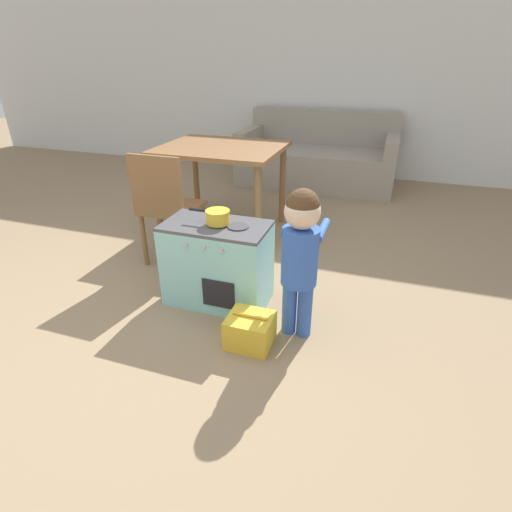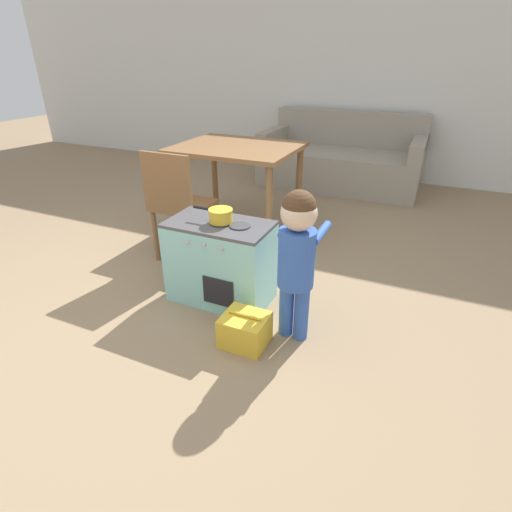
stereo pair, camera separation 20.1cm
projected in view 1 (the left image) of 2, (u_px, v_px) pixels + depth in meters
The scene contains 9 objects.
ground_plane at pixel (116, 359), 2.11m from camera, with size 16.00×16.00×0.00m, color #8E7556.
wall_back at pixel (300, 65), 4.90m from camera, with size 10.00×0.06×2.60m.
play_kitchen at pixel (218, 264), 2.49m from camera, with size 0.64×0.37×0.54m.
toy_pot at pixel (217, 216), 2.35m from camera, with size 0.26×0.14×0.08m.
child_figure at pixel (301, 247), 2.06m from camera, with size 0.22×0.35×0.86m.
toy_basket at pixel (250, 330), 2.18m from camera, with size 0.24×0.22×0.19m.
dining_table at pixel (222, 159), 3.35m from camera, with size 1.00×0.83×0.75m.
dining_chair_near at pixel (167, 206), 2.88m from camera, with size 0.39×0.39×0.84m.
couch at pixel (318, 158), 4.85m from camera, with size 1.81×0.91×0.82m.
Camera 1 is at (1.23, -1.31, 1.44)m, focal length 28.00 mm.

